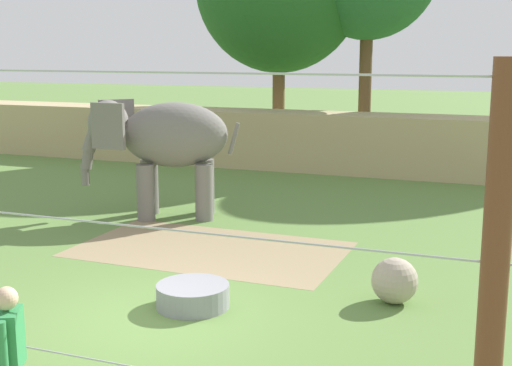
{
  "coord_description": "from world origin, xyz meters",
  "views": [
    {
      "loc": [
        4.77,
        -8.17,
        3.8
      ],
      "look_at": [
        0.34,
        3.44,
        1.4
      ],
      "focal_mm": 48.38,
      "sensor_mm": 36.0,
      "label": 1
    }
  ],
  "objects_px": {
    "elephant": "(163,140)",
    "enrichment_ball": "(395,281)",
    "zookeeper": "(11,363)",
    "water_tub": "(193,295)"
  },
  "relations": [
    {
      "from": "elephant",
      "to": "enrichment_ball",
      "type": "distance_m",
      "value": 7.13
    },
    {
      "from": "elephant",
      "to": "zookeeper",
      "type": "bearing_deg",
      "value": -70.19
    },
    {
      "from": "zookeeper",
      "to": "enrichment_ball",
      "type": "bearing_deg",
      "value": 63.1
    },
    {
      "from": "zookeeper",
      "to": "water_tub",
      "type": "xyz_separation_m",
      "value": [
        -0.11,
        4.06,
        -0.74
      ]
    },
    {
      "from": "water_tub",
      "to": "enrichment_ball",
      "type": "bearing_deg",
      "value": 23.96
    },
    {
      "from": "water_tub",
      "to": "elephant",
      "type": "bearing_deg",
      "value": 122.43
    },
    {
      "from": "zookeeper",
      "to": "water_tub",
      "type": "distance_m",
      "value": 4.13
    },
    {
      "from": "enrichment_ball",
      "to": "water_tub",
      "type": "height_order",
      "value": "enrichment_ball"
    },
    {
      "from": "zookeeper",
      "to": "water_tub",
      "type": "relative_size",
      "value": 1.52
    },
    {
      "from": "elephant",
      "to": "enrichment_ball",
      "type": "bearing_deg",
      "value": -31.86
    }
  ]
}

